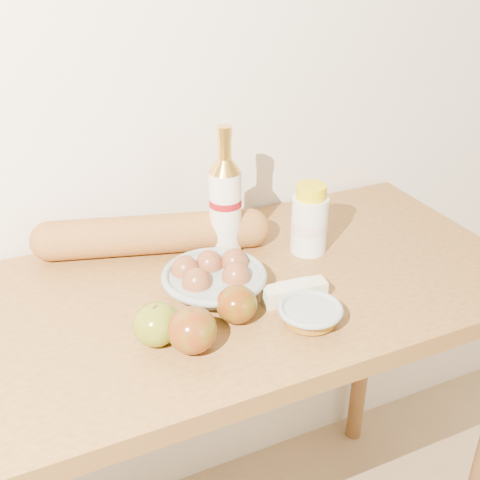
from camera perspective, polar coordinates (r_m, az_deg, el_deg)
name	(u,v)px	position (r m, az deg, el deg)	size (l,w,h in m)	color
back_wall	(169,50)	(1.34, -6.72, 17.47)	(3.50, 0.02, 2.60)	white
table	(234,335)	(1.28, -0.57, -8.99)	(1.20, 0.60, 0.90)	#A77435
bourbon_bottle	(225,203)	(1.28, -1.40, 3.55)	(0.09, 0.09, 0.28)	white
cream_bottle	(309,221)	(1.30, 6.60, 1.81)	(0.09, 0.09, 0.16)	white
egg_bowl	(214,279)	(1.18, -2.52, -3.70)	(0.23, 0.23, 0.07)	gray
baguette	(152,234)	(1.32, -8.31, 0.54)	(0.52, 0.23, 0.09)	#B87A38
apple_yellowgreen	(156,325)	(1.05, -8.00, -7.99)	(0.08, 0.08, 0.07)	olive
apple_redgreen_front	(192,330)	(1.03, -4.55, -8.51)	(0.10, 0.10, 0.08)	#96080F
apple_redgreen_right	(237,304)	(1.09, -0.33, -6.12)	(0.09, 0.09, 0.07)	#8D0708
sugar_bowl	(306,315)	(1.11, 6.24, -7.09)	(0.11, 0.11, 0.03)	#99A7A1
syrup_bowl	(310,314)	(1.11, 6.65, -6.95)	(0.12, 0.12, 0.03)	#9AA8A3
butter_stick	(295,292)	(1.16, 5.19, -4.96)	(0.13, 0.05, 0.04)	beige
apple_extra	(158,323)	(1.05, -7.82, -7.82)	(0.08, 0.08, 0.07)	olive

